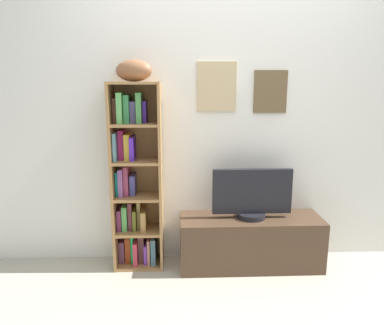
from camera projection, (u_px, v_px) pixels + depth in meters
back_wall at (226, 113)px, 2.91m from camera, size 4.80×0.08×2.42m
bookshelf at (135, 182)px, 2.87m from camera, size 0.38×0.27×1.45m
football at (134, 70)px, 2.66m from camera, size 0.33×0.27×0.16m
tv_stand at (250, 242)px, 2.92m from camera, size 1.12×0.38×0.41m
television at (252, 195)px, 2.84m from camera, size 0.62×0.22×0.39m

